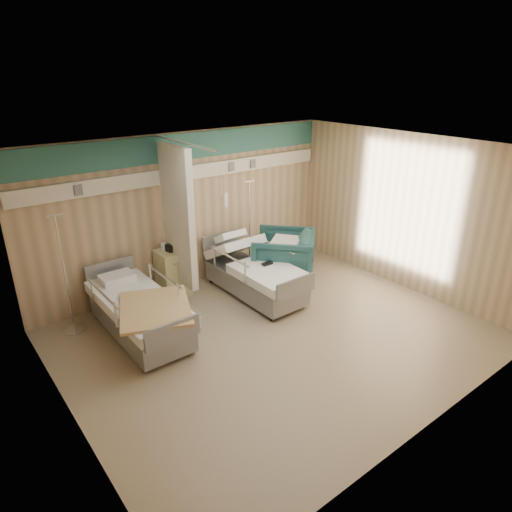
{
  "coord_description": "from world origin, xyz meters",
  "views": [
    {
      "loc": [
        -3.9,
        -4.52,
        3.81
      ],
      "look_at": [
        0.08,
        0.6,
        1.12
      ],
      "focal_mm": 32.0,
      "sensor_mm": 36.0,
      "label": 1
    }
  ],
  "objects_px": {
    "bed_right": "(255,279)",
    "iv_stand_left": "(71,309)",
    "bedside_cabinet": "(173,273)",
    "iv_stand_right": "(249,255)",
    "bed_left": "(140,317)",
    "visitor_armchair": "(283,258)"
  },
  "relations": [
    {
      "from": "iv_stand_right",
      "to": "iv_stand_left",
      "type": "xyz_separation_m",
      "value": [
        -3.48,
        -0.07,
        0.01
      ]
    },
    {
      "from": "bed_left",
      "to": "bed_right",
      "type": "bearing_deg",
      "value": 0.0
    },
    {
      "from": "visitor_armchair",
      "to": "iv_stand_left",
      "type": "xyz_separation_m",
      "value": [
        -3.7,
        0.69,
        -0.11
      ]
    },
    {
      "from": "bed_left",
      "to": "bedside_cabinet",
      "type": "relative_size",
      "value": 2.54
    },
    {
      "from": "bed_right",
      "to": "bedside_cabinet",
      "type": "relative_size",
      "value": 2.54
    },
    {
      "from": "bed_left",
      "to": "iv_stand_right",
      "type": "relative_size",
      "value": 1.16
    },
    {
      "from": "bed_left",
      "to": "iv_stand_left",
      "type": "distance_m",
      "value": 1.09
    },
    {
      "from": "bedside_cabinet",
      "to": "bed_right",
      "type": "bearing_deg",
      "value": -38.05
    },
    {
      "from": "bed_left",
      "to": "visitor_armchair",
      "type": "distance_m",
      "value": 2.93
    },
    {
      "from": "bedside_cabinet",
      "to": "iv_stand_right",
      "type": "xyz_separation_m",
      "value": [
        1.65,
        -0.07,
        -0.04
      ]
    },
    {
      "from": "bed_right",
      "to": "visitor_armchair",
      "type": "relative_size",
      "value": 1.96
    },
    {
      "from": "iv_stand_right",
      "to": "bed_right",
      "type": "bearing_deg",
      "value": -121.13
    },
    {
      "from": "bedside_cabinet",
      "to": "visitor_armchair",
      "type": "bearing_deg",
      "value": -23.9
    },
    {
      "from": "bed_right",
      "to": "bedside_cabinet",
      "type": "height_order",
      "value": "bedside_cabinet"
    },
    {
      "from": "visitor_armchair",
      "to": "bedside_cabinet",
      "type": "bearing_deg",
      "value": -66.86
    },
    {
      "from": "bed_left",
      "to": "bedside_cabinet",
      "type": "xyz_separation_m",
      "value": [
        1.05,
        0.9,
        0.11
      ]
    },
    {
      "from": "bed_right",
      "to": "iv_stand_left",
      "type": "relative_size",
      "value": 1.14
    },
    {
      "from": "bed_left",
      "to": "visitor_armchair",
      "type": "relative_size",
      "value": 1.96
    },
    {
      "from": "bed_left",
      "to": "iv_stand_right",
      "type": "bearing_deg",
      "value": 17.04
    },
    {
      "from": "bed_right",
      "to": "iv_stand_right",
      "type": "bearing_deg",
      "value": 58.87
    },
    {
      "from": "bed_right",
      "to": "iv_stand_left",
      "type": "bearing_deg",
      "value": 165.71
    },
    {
      "from": "bedside_cabinet",
      "to": "iv_stand_left",
      "type": "height_order",
      "value": "iv_stand_left"
    }
  ]
}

